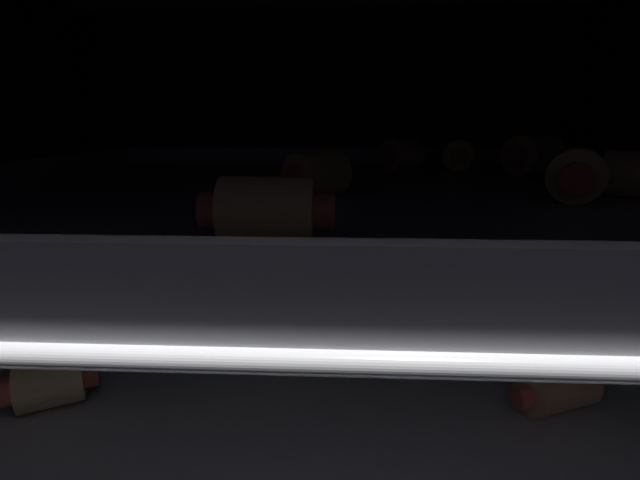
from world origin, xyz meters
TOP-DOWN VIEW (x-y plane):
  - oven_wall_back at (0.00, 23.04)cm, footprint 54.23×1.20cm
  - oven_rack_lower at (0.00, -0.00)cm, footprint 49.53×43.98cm
  - baking_tray_lower at (0.00, 0.00)cm, footprint 46.22×39.94cm
  - pig_in_blanket_lower_0 at (12.79, 8.83)cm, footprint 5.55×3.52cm
  - pig_in_blanket_lower_1 at (-13.79, 7.78)cm, footprint 5.58×3.80cm
  - pig_in_blanket_lower_2 at (14.22, -6.88)cm, footprint 6.02×3.86cm
  - pig_in_blanket_lower_3 at (-8.55, 1.34)cm, footprint 5.46×3.64cm
  - pig_in_blanket_lower_4 at (-15.54, -7.90)cm, footprint 5.32×4.30cm
  - pig_in_blanket_lower_5 at (13.22, 13.39)cm, footprint 3.78×6.58cm
  - pig_in_blanket_lower_6 at (18.22, 6.27)cm, footprint 4.41×3.50cm
  - pig_in_blanket_lower_7 at (-1.90, 7.04)cm, footprint 6.29×4.21cm
  - oven_rack_upper at (0.00, 0.00)cm, footprint 49.50×43.98cm
  - baking_tray_upper at (0.00, 0.00)cm, footprint 46.22×39.94cm
  - pig_in_blanket_upper_0 at (7.07, 12.16)cm, footprint 4.91×4.24cm
  - pig_in_blanket_upper_1 at (17.78, 8.99)cm, footprint 5.64×5.17cm
  - pig_in_blanket_upper_3 at (15.05, -3.70)cm, footprint 4.04×5.04cm
  - pig_in_blanket_upper_4 at (12.28, 13.04)cm, footprint 3.08×4.45cm
  - pig_in_blanket_upper_5 at (17.26, 2.53)cm, footprint 2.98×5.76cm
  - pig_in_blanket_upper_6 at (-0.05, -3.21)cm, footprint 4.27×4.30cm
  - pig_in_blanket_upper_7 at (19.26, -2.26)cm, footprint 5.20×4.10cm
  - pig_in_blanket_upper_8 at (-1.31, -13.89)cm, footprint 5.10×2.60cm

SIDE VIEW (x-z plane):
  - oven_rack_lower at x=0.00cm, z-range 10.16..10.93cm
  - baking_tray_lower at x=0.00cm, z-range 10.34..12.74cm
  - pig_in_blanket_lower_3 at x=-8.55cm, z-range 11.91..14.36cm
  - pig_in_blanket_lower_0 at x=12.79cm, z-range 11.91..14.41cm
  - pig_in_blanket_lower_2 at x=14.22cm, z-range 11.91..14.44cm
  - pig_in_blanket_lower_1 at x=-13.79cm, z-range 11.91..14.68cm
  - pig_in_blanket_lower_5 at x=13.22cm, z-range 11.91..14.83cm
  - pig_in_blanket_lower_7 at x=-1.90cm, z-range 11.91..14.89cm
  - pig_in_blanket_lower_4 at x=-15.54cm, z-range 11.91..14.89cm
  - pig_in_blanket_lower_6 at x=18.22cm, z-range 11.91..15.13cm
  - oven_wall_back at x=0.00cm, z-range 0.00..40.26cm
  - oven_rack_upper at x=0.00cm, z-range 21.85..22.59cm
  - baking_tray_upper at x=0.00cm, z-range 21.90..24.68cm
  - pig_in_blanket_upper_5 at x=17.26cm, z-range 23.71..26.25cm
  - pig_in_blanket_upper_8 at x=-1.31cm, z-range 23.71..26.31cm
  - pig_in_blanket_upper_6 at x=-0.05cm, z-range 23.71..26.49cm
  - pig_in_blanket_upper_7 at x=19.26cm, z-range 23.71..26.53cm
  - pig_in_blanket_upper_4 at x=12.28cm, z-range 23.71..26.57cm
  - pig_in_blanket_upper_0 at x=7.07cm, z-range 23.71..26.70cm
  - pig_in_blanket_upper_3 at x=15.05cm, z-range 23.71..26.82cm
  - pig_in_blanket_upper_1 at x=17.78cm, z-range 23.71..27.09cm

